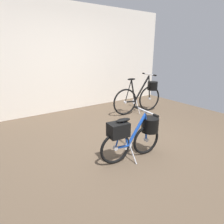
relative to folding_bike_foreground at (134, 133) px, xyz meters
name	(u,v)px	position (x,y,z in m)	size (l,w,h in m)	color
ground_plane	(120,144)	(0.08, 0.46, -0.40)	(6.40, 6.40, 0.00)	brown
back_wall	(63,59)	(0.08, 2.91, 0.95)	(6.40, 0.10, 2.68)	silver
folding_bike_foreground	(134,133)	(0.00, 0.00, 0.00)	(1.03, 0.53, 0.73)	black
display_bike_left	(142,95)	(1.62, 1.58, 0.06)	(1.43, 0.53, 0.99)	black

